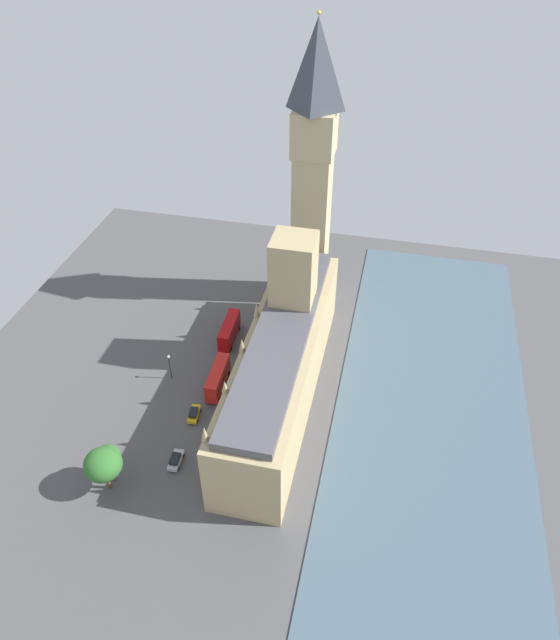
{
  "coord_description": "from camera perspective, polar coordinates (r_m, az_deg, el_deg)",
  "views": [
    {
      "loc": [
        -19.71,
        79.08,
        84.68
      ],
      "look_at": [
        1.0,
        -12.13,
        8.97
      ],
      "focal_mm": 32.57,
      "sensor_mm": 36.0,
      "label": 1
    }
  ],
  "objects": [
    {
      "name": "river_thames",
      "position": [
        116.36,
        14.59,
        -9.31
      ],
      "size": [
        36.55,
        116.45,
        0.25
      ],
      "primitive_type": "cube",
      "color": "#475B6B",
      "rests_on": "ground"
    },
    {
      "name": "clock_tower",
      "position": [
        126.57,
        3.25,
        14.56
      ],
      "size": [
        8.8,
        8.8,
        62.66
      ],
      "color": "tan",
      "rests_on": "ground"
    },
    {
      "name": "pedestrian_midblock",
      "position": [
        118.19,
        -3.93,
        -6.39
      ],
      "size": [
        0.68,
        0.65,
        1.61
      ],
      "rotation": [
        0.0,
        0.0,
        4.03
      ],
      "color": "maroon",
      "rests_on": "ground"
    },
    {
      "name": "parliament_building",
      "position": [
        111.9,
        0.29,
        -3.51
      ],
      "size": [
        13.02,
        57.63,
        29.99
      ],
      "color": "tan",
      "rests_on": "ground"
    },
    {
      "name": "double_decker_bus_by_river_gate",
      "position": [
        128.11,
        -5.01,
        -1.02
      ],
      "size": [
        2.95,
        10.58,
        4.75
      ],
      "rotation": [
        0.0,
        0.0,
        3.18
      ],
      "color": "#B20C0F",
      "rests_on": "ground"
    },
    {
      "name": "car_silver_trailing",
      "position": [
        107.12,
        -10.21,
        -13.38
      ],
      "size": [
        2.11,
        4.52,
        1.74
      ],
      "rotation": [
        0.0,
        0.0,
        3.19
      ],
      "color": "#B7B7BC",
      "rests_on": "ground"
    },
    {
      "name": "plane_tree_leading",
      "position": [
        102.3,
        -17.0,
        -13.43
      ],
      "size": [
        6.37,
        6.37,
        9.07
      ],
      "color": "brown",
      "rests_on": "ground"
    },
    {
      "name": "car_yellow_cab_near_tower",
      "position": [
        113.64,
        -8.45,
        -9.09
      ],
      "size": [
        2.3,
        4.58,
        1.74
      ],
      "rotation": [
        0.0,
        0.0,
        3.26
      ],
      "color": "gold",
      "rests_on": "ground"
    },
    {
      "name": "double_decker_bus_kerbside",
      "position": [
        117.35,
        -6.14,
        -5.66
      ],
      "size": [
        2.99,
        10.59,
        4.75
      ],
      "rotation": [
        0.0,
        0.0,
        0.04
      ],
      "color": "red",
      "rests_on": "ground"
    },
    {
      "name": "street_lamp_under_trees",
      "position": [
        119.37,
        -10.81,
        -4.14
      ],
      "size": [
        0.56,
        0.56,
        6.3
      ],
      "color": "black",
      "rests_on": "ground"
    },
    {
      "name": "plane_tree_far_end",
      "position": [
        103.26,
        -16.59,
        -12.82
      ],
      "size": [
        4.52,
        4.52,
        8.15
      ],
      "color": "brown",
      "rests_on": "ground"
    },
    {
      "name": "ground_plane",
      "position": [
        117.53,
        -0.84,
        -7.11
      ],
      "size": [
        129.39,
        129.39,
        0.0
      ],
      "primitive_type": "plane",
      "color": "#4C4C4F"
    }
  ]
}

